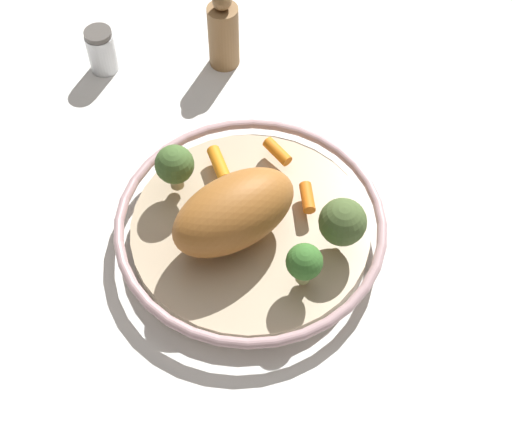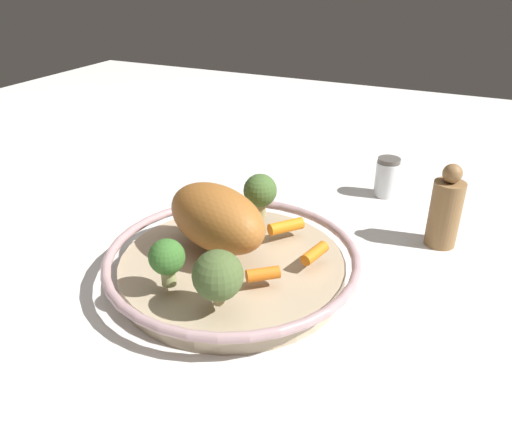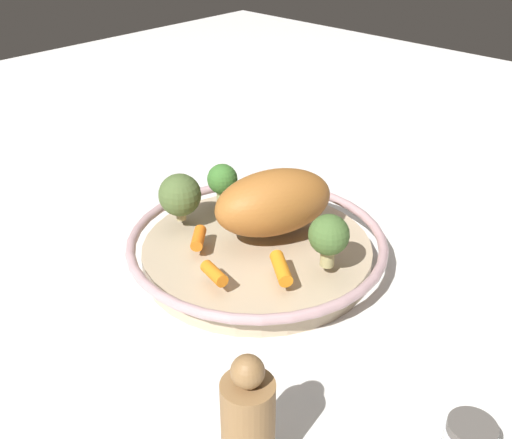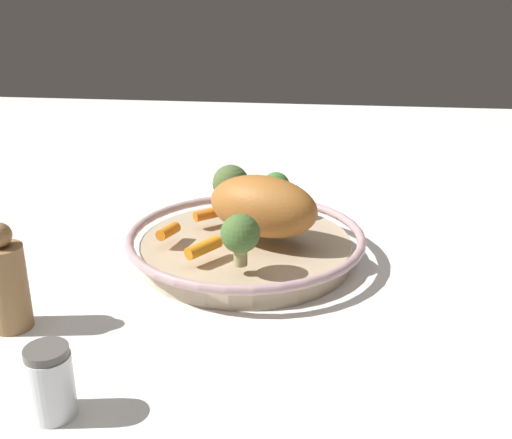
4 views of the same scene
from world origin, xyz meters
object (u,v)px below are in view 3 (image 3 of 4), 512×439
Objects in this scene: broccoli_floret_edge at (222,180)px; pepper_mill at (248,424)px; broccoli_floret_mid at (329,236)px; baby_carrot_right at (214,273)px; broccoli_floret_small at (180,195)px; serving_bowl at (257,249)px; roast_chicken_piece at (274,202)px; baby_carrot_back at (281,268)px; baby_carrot_near_rim at (198,238)px.

broccoli_floret_edge is 0.42m from pepper_mill.
baby_carrot_right is at bearing 55.66° from broccoli_floret_mid.
pepper_mill reaches higher than broccoli_floret_small.
broccoli_floret_small is at bearing 20.00° from serving_bowl.
roast_chicken_piece is 0.11m from broccoli_floret_edge.
serving_bowl is 0.13m from broccoli_floret_mid.
pepper_mill is (-0.11, 0.25, -0.03)m from broccoli_floret_mid.
baby_carrot_back reaches higher than serving_bowl.
baby_carrot_right is at bearing 150.67° from baby_carrot_near_rim.
broccoli_floret_mid is (-0.08, -0.11, 0.03)m from baby_carrot_right.
baby_carrot_back is at bearing 178.31° from broccoli_floret_small.
baby_carrot_near_rim reaches higher than serving_bowl.
baby_carrot_right is at bearing 132.88° from broccoli_floret_edge.
baby_carrot_back is (-0.05, -0.06, 0.00)m from baby_carrot_right.
broccoli_floret_edge is at bearing -95.97° from broccoli_floret_small.
serving_bowl is 2.12× the size of roast_chicken_piece.
roast_chicken_piece is 0.14m from baby_carrot_right.
serving_bowl is 8.09× the size of baby_carrot_right.
roast_chicken_piece is at bearing -79.45° from baby_carrot_right.
roast_chicken_piece is 3.96× the size of baby_carrot_near_rim.
pepper_mill is (-0.19, 0.14, 0.01)m from baby_carrot_right.
serving_bowl is 0.07m from roast_chicken_piece.
broccoli_floret_small is at bearing 12.54° from broccoli_floret_mid.
serving_bowl is 0.12m from broccoli_floret_edge.
pepper_mill reaches higher than roast_chicken_piece.
broccoli_floret_small is 0.22m from broccoli_floret_mid.
broccoli_floret_mid reaches higher than broccoli_floret_edge.
baby_carrot_back is at bearing -55.34° from pepper_mill.
baby_carrot_near_rim is 0.12m from broccoli_floret_edge.
broccoli_floret_small is 0.39m from pepper_mill.
baby_carrot_back is (-0.08, 0.04, 0.03)m from serving_bowl.
baby_carrot_right is at bearing 100.55° from roast_chicken_piece.
broccoli_floret_edge is at bearing -4.50° from roast_chicken_piece.
serving_bowl is 0.10m from baby_carrot_back.
broccoli_floret_small is at bearing 29.73° from roast_chicken_piece.
serving_bowl is 0.11m from baby_carrot_right.
roast_chicken_piece is 0.10m from broccoli_floret_mid.
broccoli_floret_mid is (-0.11, -0.01, 0.06)m from serving_bowl.
broccoli_floret_edge reaches higher than serving_bowl.
serving_bowl is at bearing -123.35° from baby_carrot_near_rim.
roast_chicken_piece reaches higher than baby_carrot_right.
pepper_mill is (-0.21, 0.27, -0.03)m from roast_chicken_piece.
roast_chicken_piece is at bearing -51.66° from pepper_mill.
baby_carrot_back reaches higher than baby_carrot_near_rim.
broccoli_floret_small is at bearing -21.98° from baby_carrot_near_rim.
baby_carrot_near_rim is 0.60× the size of broccoli_floret_mid.
roast_chicken_piece is 1.24× the size of pepper_mill.
broccoli_floret_edge is at bearing -60.12° from baby_carrot_near_rim.
broccoli_floret_mid is at bearing 173.24° from broccoli_floret_edge.
broccoli_floret_small reaches higher than baby_carrot_right.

